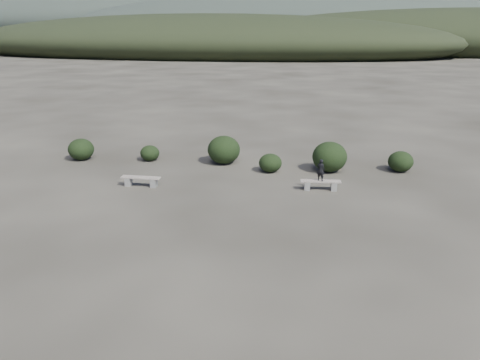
# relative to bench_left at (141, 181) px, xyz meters

# --- Properties ---
(ground) EXTENTS (1200.00, 1200.00, 0.00)m
(ground) POSITION_rel_bench_left_xyz_m (3.78, -5.12, -0.25)
(ground) COLOR #292620
(ground) RESTS_ON ground
(bench_left) EXTENTS (1.67, 0.40, 0.41)m
(bench_left) POSITION_rel_bench_left_xyz_m (0.00, 0.00, 0.00)
(bench_left) COLOR gray
(bench_left) RESTS_ON ground
(bench_right) EXTENTS (1.66, 0.53, 0.41)m
(bench_right) POSITION_rel_bench_left_xyz_m (7.39, 0.96, -0.00)
(bench_right) COLOR gray
(bench_right) RESTS_ON ground
(seated_person) EXTENTS (0.39, 0.32, 0.91)m
(seated_person) POSITION_rel_bench_left_xyz_m (7.37, 0.96, 0.61)
(seated_person) COLOR black
(seated_person) RESTS_ON bench_right
(shrub_a) EXTENTS (0.94, 0.94, 0.77)m
(shrub_a) POSITION_rel_bench_left_xyz_m (-1.08, 3.78, 0.13)
(shrub_a) COLOR black
(shrub_a) RESTS_ON ground
(shrub_b) EXTENTS (1.58, 1.58, 1.36)m
(shrub_b) POSITION_rel_bench_left_xyz_m (2.64, 4.02, 0.43)
(shrub_b) COLOR black
(shrub_b) RESTS_ON ground
(shrub_c) EXTENTS (1.06, 1.06, 0.85)m
(shrub_c) POSITION_rel_bench_left_xyz_m (5.04, 3.07, 0.17)
(shrub_c) COLOR black
(shrub_c) RESTS_ON ground
(shrub_d) EXTENTS (1.58, 1.58, 1.38)m
(shrub_d) POSITION_rel_bench_left_xyz_m (7.70, 3.66, 0.44)
(shrub_d) COLOR black
(shrub_d) RESTS_ON ground
(shrub_e) EXTENTS (1.14, 1.14, 0.95)m
(shrub_e) POSITION_rel_bench_left_xyz_m (10.92, 4.27, 0.22)
(shrub_e) COLOR black
(shrub_e) RESTS_ON ground
(shrub_f) EXTENTS (1.26, 1.26, 1.07)m
(shrub_f) POSITION_rel_bench_left_xyz_m (-4.51, 3.29, 0.28)
(shrub_f) COLOR black
(shrub_f) RESTS_ON ground
(mountain_ridges) EXTENTS (500.00, 400.00, 56.00)m
(mountain_ridges) POSITION_rel_bench_left_xyz_m (-3.70, 333.94, 10.58)
(mountain_ridges) COLOR black
(mountain_ridges) RESTS_ON ground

